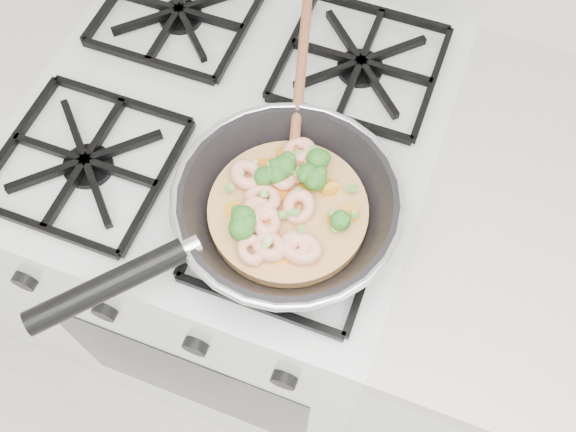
% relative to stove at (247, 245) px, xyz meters
% --- Properties ---
extents(stove, '(0.60, 0.60, 0.92)m').
position_rel_stove_xyz_m(stove, '(0.00, 0.00, 0.00)').
color(stove, silver).
rests_on(stove, ground).
extents(skillet, '(0.37, 0.58, 0.10)m').
position_rel_stove_xyz_m(skillet, '(0.14, -0.14, 0.50)').
color(skillet, black).
rests_on(skillet, stove).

